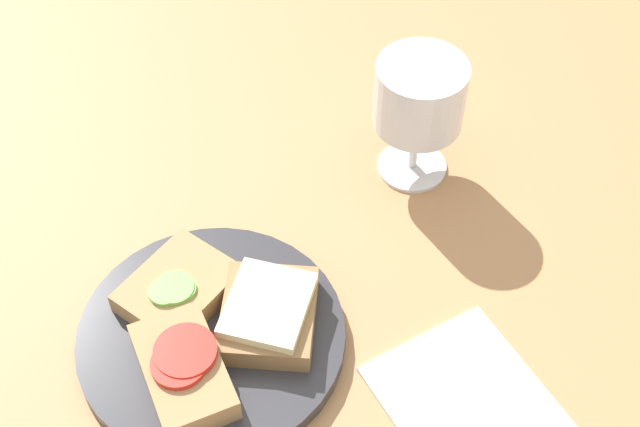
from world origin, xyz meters
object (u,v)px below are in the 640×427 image
(sandwich_with_tomato, at_px, (183,369))
(napkin, at_px, (467,402))
(wine_glass, at_px, (419,99))
(plate, at_px, (212,337))
(sandwich_with_cheese, at_px, (266,315))
(sandwich_with_cucumber, at_px, (178,289))

(sandwich_with_tomato, xyz_separation_m, napkin, (0.12, -0.20, -0.03))
(wine_glass, bearing_deg, plate, 173.69)
(plate, relative_size, wine_glass, 1.74)
(plate, height_order, sandwich_with_tomato, sandwich_with_tomato)
(plate, bearing_deg, wine_glass, -6.31)
(sandwich_with_cheese, relative_size, napkin, 0.83)
(sandwich_with_cucumber, distance_m, sandwich_with_tomato, 0.08)
(plate, xyz_separation_m, wine_glass, (0.28, -0.03, 0.09))
(sandwich_with_tomato, distance_m, napkin, 0.23)
(sandwich_with_tomato, xyz_separation_m, sandwich_with_cheese, (0.08, -0.02, 0.00))
(sandwich_with_tomato, bearing_deg, plate, 14.43)
(sandwich_with_cheese, height_order, napkin, sandwich_with_cheese)
(sandwich_with_cheese, distance_m, napkin, 0.18)
(sandwich_with_cheese, relative_size, wine_glass, 0.90)
(sandwich_with_tomato, bearing_deg, napkin, -57.79)
(sandwich_with_cucumber, relative_size, sandwich_with_cheese, 0.79)
(wine_glass, bearing_deg, sandwich_with_cheese, -179.08)
(wine_glass, relative_size, napkin, 0.93)
(plate, height_order, napkin, plate)
(sandwich_with_cheese, distance_m, wine_glass, 0.25)
(plate, distance_m, napkin, 0.22)
(sandwich_with_cucumber, bearing_deg, wine_glass, -16.24)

